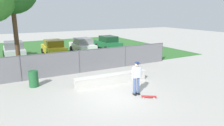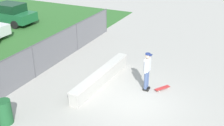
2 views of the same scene
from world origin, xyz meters
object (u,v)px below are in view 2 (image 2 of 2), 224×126
concrete_ledge (101,77)px  skateboard (162,88)px  car_green (10,14)px  skateboarder (147,70)px  trash_bin (4,112)px

concrete_ledge → skateboard: concrete_ledge is taller
concrete_ledge → car_green: 12.43m
concrete_ledge → skateboarder: skateboarder is taller
concrete_ledge → skateboarder: size_ratio=2.62×
skateboarder → car_green: skateboarder is taller
car_green → trash_bin: size_ratio=4.27×
skateboarder → trash_bin: 6.24m
skateboard → skateboarder: bearing=115.7°
skateboard → car_green: size_ratio=0.18×
car_green → skateboard: bearing=-109.2°
concrete_ledge → skateboard: bearing=-76.6°
concrete_ledge → trash_bin: 4.76m
skateboard → trash_bin: 6.94m
skateboard → car_green: car_green is taller
concrete_ledge → skateboard: size_ratio=6.21×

